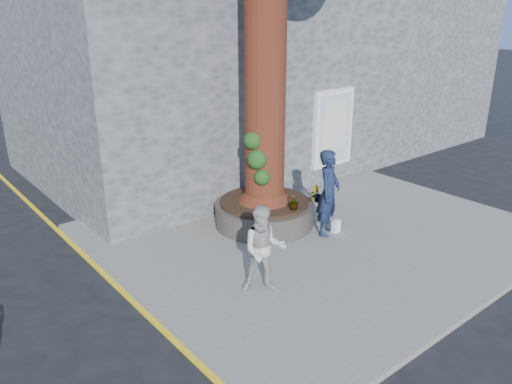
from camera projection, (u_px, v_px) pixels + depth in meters
ground at (298, 271)px, 9.89m from camera, size 120.00×120.00×0.00m
pavement at (315, 232)px, 11.48m from camera, size 9.00×8.00×0.12m
yellow_line at (134, 303)px, 8.81m from camera, size 0.10×30.00×0.01m
stone_shop at (199, 68)px, 15.51m from camera, size 10.30×8.30×6.30m
neighbour_shop at (364, 58)px, 20.31m from camera, size 6.00×8.00×6.00m
planter at (264, 212)px, 11.67m from camera, size 2.30×2.30×0.60m
man at (329, 193)px, 10.94m from camera, size 0.84×0.72×1.94m
woman at (264, 249)px, 8.75m from camera, size 0.99×0.94×1.60m
shopping_bag at (336, 226)px, 11.29m from camera, size 0.21×0.13×0.28m
plant_a at (259, 214)px, 10.39m from camera, size 0.20×0.20×0.32m
plant_b at (317, 194)px, 11.38m from camera, size 0.30×0.30×0.39m
plant_c at (294, 202)px, 10.96m from camera, size 0.29×0.29×0.37m
plant_d at (314, 195)px, 11.46m from camera, size 0.33×0.33×0.27m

